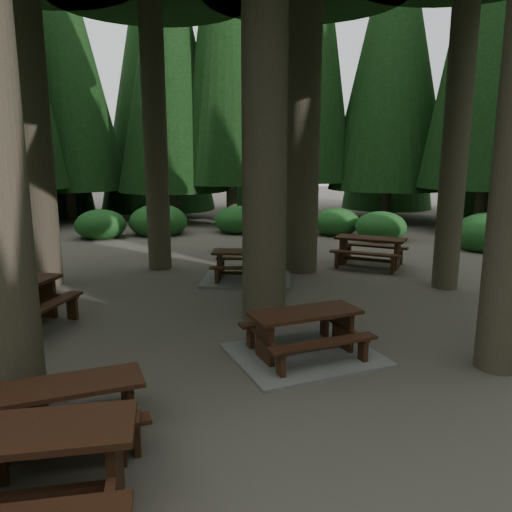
{
  "coord_description": "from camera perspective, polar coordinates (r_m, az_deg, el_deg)",
  "views": [
    {
      "loc": [
        -0.53,
        -9.09,
        3.19
      ],
      "look_at": [
        0.75,
        1.01,
        1.1
      ],
      "focal_mm": 35.0,
      "sensor_mm": 36.0,
      "label": 1
    }
  ],
  "objects": [
    {
      "name": "picnic_table_b",
      "position": [
        10.13,
        -25.95,
        -4.6
      ],
      "size": [
        2.16,
        2.4,
        0.86
      ],
      "rotation": [
        0.0,
        0.0,
        1.23
      ],
      "color": "#351B0F",
      "rests_on": "ground"
    },
    {
      "name": "ground",
      "position": [
        9.64,
        -3.68,
        -7.73
      ],
      "size": [
        80.0,
        80.0,
        0.0
      ],
      "primitive_type": "plane",
      "color": "#4E4640",
      "rests_on": "ground"
    },
    {
      "name": "picnic_table_f",
      "position": [
        5.15,
        -25.13,
        -20.25
      ],
      "size": [
        2.04,
        1.68,
        0.85
      ],
      "rotation": [
        0.0,
        0.0,
        0.05
      ],
      "color": "#351B0F",
      "rests_on": "ground"
    },
    {
      "name": "shrub_ring",
      "position": [
        10.3,
        -0.05,
        -4.11
      ],
      "size": [
        23.86,
        24.64,
        1.49
      ],
      "color": "#1F5A1F",
      "rests_on": "ground"
    },
    {
      "name": "picnic_table_e",
      "position": [
        6.17,
        -20.53,
        -15.42
      ],
      "size": [
        1.88,
        1.65,
        0.7
      ],
      "rotation": [
        0.0,
        0.0,
        0.25
      ],
      "color": "#351B0F",
      "rests_on": "ground"
    },
    {
      "name": "picnic_table_d",
      "position": [
        14.69,
        12.89,
        0.99
      ],
      "size": [
        2.47,
        2.36,
        0.84
      ],
      "rotation": [
        0.0,
        0.0,
        -0.57
      ],
      "color": "#351B0F",
      "rests_on": "ground"
    },
    {
      "name": "picnic_table_a",
      "position": [
        8.1,
        5.61,
        -9.69
      ],
      "size": [
        2.65,
        2.38,
        0.76
      ],
      "rotation": [
        0.0,
        0.0,
        0.27
      ],
      "color": "gray",
      "rests_on": "ground"
    },
    {
      "name": "picnic_table_c",
      "position": [
        12.83,
        -1.05,
        -1.62
      ],
      "size": [
        2.54,
        2.23,
        0.76
      ],
      "rotation": [
        0.0,
        0.0,
        -0.19
      ],
      "color": "gray",
      "rests_on": "ground"
    }
  ]
}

